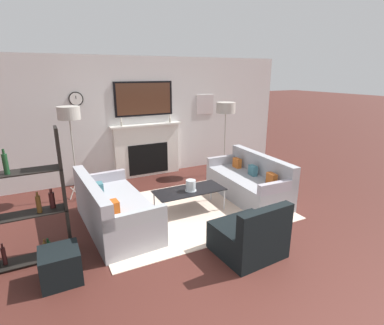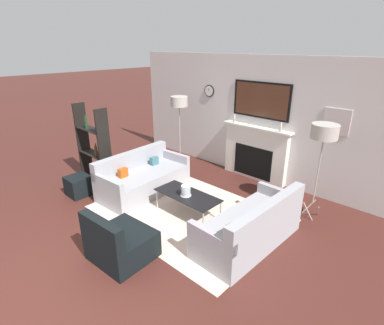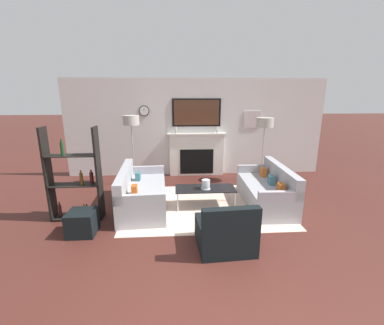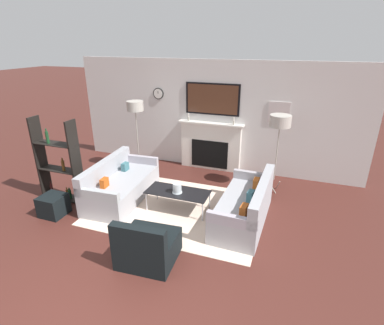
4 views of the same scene
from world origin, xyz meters
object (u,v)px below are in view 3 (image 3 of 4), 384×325
object	(u,v)px
hurricane_candle	(206,185)
floor_lamp_left	(131,121)
couch_left	(141,194)
shelf_unit	(75,178)
armchair	(225,233)
couch_right	(267,191)
coffee_table	(205,189)
floor_lamp_right	(265,123)
ottoman	(82,223)

from	to	relation	value
hurricane_candle	floor_lamp_left	bearing A→B (deg)	137.81
couch_left	shelf_unit	xyz separation A→B (m)	(-1.12, -0.41, 0.50)
armchair	hurricane_candle	size ratio (longest dim) A/B	4.41
couch_right	shelf_unit	world-z (taller)	shelf_unit
couch_right	shelf_unit	xyz separation A→B (m)	(-3.74, -0.41, 0.49)
coffee_table	floor_lamp_right	size ratio (longest dim) A/B	0.72
coffee_table	ottoman	distance (m)	2.37
couch_right	hurricane_candle	world-z (taller)	couch_right
armchair	hurricane_candle	bearing A→B (deg)	94.86
hurricane_candle	ottoman	xyz separation A→B (m)	(-2.16, -0.92, -0.29)
hurricane_candle	coffee_table	bearing A→B (deg)	91.95
couch_left	coffee_table	size ratio (longest dim) A/B	1.58
hurricane_candle	shelf_unit	xyz separation A→B (m)	(-2.44, -0.34, 0.30)
armchair	shelf_unit	bearing A→B (deg)	155.87
hurricane_candle	ottoman	world-z (taller)	hurricane_candle
armchair	coffee_table	world-z (taller)	armchair
armchair	ottoman	bearing A→B (deg)	166.14
coffee_table	couch_left	bearing A→B (deg)	178.81
couch_right	hurricane_candle	distance (m)	1.32
couch_right	hurricane_candle	xyz separation A→B (m)	(-1.30, -0.07, 0.19)
coffee_table	floor_lamp_right	bearing A→B (deg)	41.54
armchair	ottoman	distance (m)	2.36
hurricane_candle	ottoman	size ratio (longest dim) A/B	0.44
couch_right	floor_lamp_right	size ratio (longest dim) A/B	1.10
hurricane_candle	floor_lamp_left	world-z (taller)	floor_lamp_left
coffee_table	floor_lamp_right	xyz separation A→B (m)	(1.67, 1.48, 1.18)
armchair	floor_lamp_left	distance (m)	3.76
couch_left	ottoman	size ratio (longest dim) A/B	4.39
couch_left	armchair	bearing A→B (deg)	-47.20
couch_right	hurricane_candle	bearing A→B (deg)	-176.81
couch_right	coffee_table	bearing A→B (deg)	-178.76
armchair	shelf_unit	size ratio (longest dim) A/B	0.50
floor_lamp_right	shelf_unit	xyz separation A→B (m)	(-4.10, -1.86, -0.77)
floor_lamp_left	shelf_unit	distance (m)	2.18
floor_lamp_left	shelf_unit	world-z (taller)	floor_lamp_left
couch_left	floor_lamp_right	xyz separation A→B (m)	(2.98, 1.45, 1.27)
floor_lamp_right	ottoman	size ratio (longest dim) A/B	3.88
armchair	hurricane_candle	xyz separation A→B (m)	(-0.13, 1.48, 0.23)
shelf_unit	hurricane_candle	bearing A→B (deg)	7.83
couch_left	ottoman	distance (m)	1.31
hurricane_candle	floor_lamp_right	bearing A→B (deg)	42.41
floor_lamp_right	ottoman	bearing A→B (deg)	-147.48
armchair	shelf_unit	distance (m)	2.86
floor_lamp_right	shelf_unit	world-z (taller)	shelf_unit
couch_right	armchair	bearing A→B (deg)	-127.11
hurricane_candle	floor_lamp_right	distance (m)	2.50
armchair	coffee_table	distance (m)	1.54
floor_lamp_right	shelf_unit	size ratio (longest dim) A/B	0.99
shelf_unit	floor_lamp_left	bearing A→B (deg)	67.78
coffee_table	shelf_unit	distance (m)	2.50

